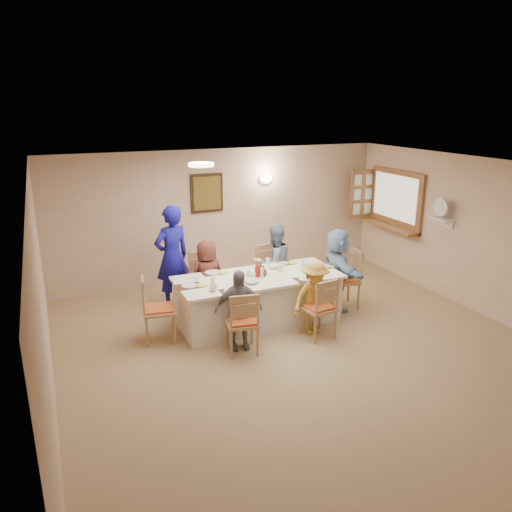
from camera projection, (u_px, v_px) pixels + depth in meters
name	position (u px, v px, depth m)	size (l,w,h in m)	color
ground	(310.00, 355.00, 6.82)	(7.00, 7.00, 0.00)	tan
room_walls	(314.00, 249.00, 6.38)	(7.00, 7.00, 7.00)	tan
wall_picture	(207.00, 193.00, 9.24)	(0.62, 0.05, 0.72)	black
wall_sconce	(266.00, 179.00, 9.62)	(0.26, 0.09, 0.18)	white
ceiling_light	(201.00, 165.00, 7.03)	(0.36, 0.36, 0.05)	white
serving_hatch	(396.00, 199.00, 9.70)	(0.06, 1.50, 1.15)	brown
hatch_sill	(389.00, 226.00, 9.81)	(0.30, 1.50, 0.05)	brown
shutter_door	(362.00, 194.00, 10.27)	(0.55, 0.04, 1.00)	brown
fan_shelf	(443.00, 219.00, 8.52)	(0.22, 0.36, 0.03)	white
desk_fan	(442.00, 211.00, 8.46)	(0.30, 0.30, 0.28)	#A5A5A8
dining_table	(258.00, 299.00, 7.75)	(2.54, 1.07, 0.76)	white
chair_back_left	(205.00, 282.00, 8.19)	(0.46, 0.46, 0.97)	tan
chair_back_right	(271.00, 273.00, 8.65)	(0.46, 0.46, 0.96)	tan
chair_front_left	(242.00, 321.00, 6.80)	(0.44, 0.44, 0.92)	tan
chair_front_right	(318.00, 307.00, 7.25)	(0.45, 0.45, 0.93)	tan
chair_left_end	(159.00, 309.00, 7.13)	(0.47, 0.47, 0.98)	tan
chair_right_end	(343.00, 279.00, 8.31)	(0.47, 0.47, 0.99)	tan
diner_back_left	(208.00, 277.00, 8.05)	(0.65, 0.48, 1.22)	#592921
diner_back_right	(275.00, 264.00, 8.49)	(0.75, 0.64, 1.36)	slate
diner_front_left	(238.00, 310.00, 6.87)	(0.71, 0.39, 1.15)	gray
diner_front_right	(314.00, 298.00, 7.33)	(0.77, 0.50, 1.12)	gold
diner_right_end	(337.00, 269.00, 8.20)	(0.63, 1.32, 1.37)	#87B1DC
caregiver	(172.00, 257.00, 8.22)	(0.73, 0.58, 1.74)	#171596
placemat_fl	(232.00, 291.00, 7.04)	(0.33, 0.24, 0.01)	#472B19
plate_fl	(232.00, 290.00, 7.04)	(0.22, 0.22, 0.01)	white
napkin_fl	(245.00, 290.00, 7.06)	(0.13, 0.13, 0.01)	#E6F233
placemat_fr	(306.00, 279.00, 7.50)	(0.34, 0.25, 0.01)	#472B19
plate_fr	(306.00, 279.00, 7.50)	(0.23, 0.23, 0.01)	white
napkin_fr	(318.00, 278.00, 7.52)	(0.14, 0.14, 0.01)	#E6F233
placemat_bl	(212.00, 273.00, 7.78)	(0.33, 0.24, 0.01)	#472B19
plate_bl	(212.00, 272.00, 7.78)	(0.24, 0.24, 0.02)	white
napkin_bl	(224.00, 272.00, 7.80)	(0.14, 0.14, 0.01)	#E6F233
placemat_br	(281.00, 263.00, 8.23)	(0.36, 0.27, 0.01)	#472B19
plate_br	(281.00, 263.00, 8.23)	(0.22, 0.22, 0.01)	white
napkin_br	(293.00, 263.00, 8.26)	(0.14, 0.14, 0.01)	#E6F233
placemat_le	(189.00, 286.00, 7.22)	(0.36, 0.27, 0.01)	#472B19
plate_le	(189.00, 286.00, 7.22)	(0.23, 0.23, 0.01)	white
napkin_le	(202.00, 285.00, 7.24)	(0.13, 0.13, 0.01)	#E6F233
placemat_re	(322.00, 267.00, 8.06)	(0.33, 0.24, 0.01)	#472B19
plate_re	(322.00, 266.00, 8.06)	(0.25, 0.25, 0.02)	white
napkin_re	(333.00, 266.00, 8.09)	(0.14, 0.14, 0.01)	#E6F233
teacup_a	(213.00, 288.00, 7.04)	(0.11, 0.11, 0.08)	white
teacup_b	(268.00, 261.00, 8.25)	(0.10, 0.10, 0.09)	white
bowl_a	(251.00, 282.00, 7.34)	(0.27, 0.27, 0.05)	white
bowl_b	(274.00, 266.00, 8.01)	(0.28, 0.28, 0.07)	white
condiment_ketchup	(257.00, 269.00, 7.58)	(0.11, 0.11, 0.24)	#AA200E
condiment_brown	(260.00, 268.00, 7.66)	(0.10, 0.11, 0.22)	#463012
condiment_malt	(263.00, 271.00, 7.65)	(0.12, 0.12, 0.15)	#463012
drinking_glass	(248.00, 273.00, 7.61)	(0.06, 0.06, 0.10)	silver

